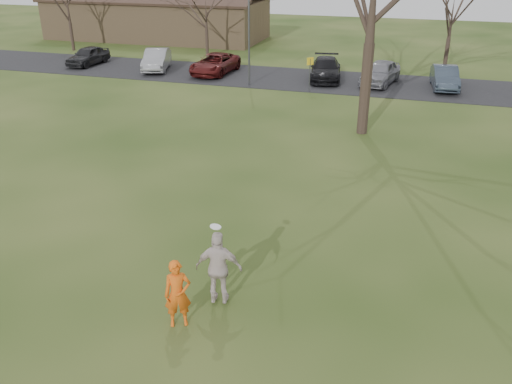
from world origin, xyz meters
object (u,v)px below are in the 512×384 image
at_px(car_1, 157,60).
at_px(car_5, 445,77).
at_px(car_0, 88,56).
at_px(building, 157,17).
at_px(lamp_post, 249,21).
at_px(car_4, 380,72).
at_px(catching_play, 219,268).
at_px(car_3, 326,69).
at_px(player_defender, 178,294).
at_px(car_2, 215,64).

bearing_deg(car_1, car_5, -16.43).
bearing_deg(car_0, car_5, 4.10).
xyz_separation_m(building, lamp_post, (14.00, -15.50, 2.04)).
height_order(car_1, car_4, car_4).
bearing_deg(catching_play, car_0, 128.37).
bearing_deg(building, car_5, -26.54).
height_order(car_0, car_3, car_3).
relative_size(car_0, building, 0.19).
xyz_separation_m(car_0, car_3, (17.71, 0.34, 0.03)).
xyz_separation_m(player_defender, building, (-19.47, 38.58, 1.07)).
distance_m(car_4, catching_play, 24.72).
height_order(player_defender, lamp_post, lamp_post).
bearing_deg(catching_play, car_4, 85.70).
xyz_separation_m(car_5, lamp_post, (-11.90, -2.56, 3.25)).
xyz_separation_m(player_defender, car_2, (-8.71, 25.49, -0.15)).
xyz_separation_m(car_2, car_3, (7.65, 0.40, 0.02)).
bearing_deg(car_1, player_defender, -79.79).
relative_size(car_2, car_5, 1.17).
distance_m(player_defender, building, 43.23).
bearing_deg(car_4, lamp_post, -149.76).
xyz_separation_m(car_4, lamp_post, (-7.98, -2.58, 3.19)).
relative_size(catching_play, lamp_post, 0.35).
distance_m(player_defender, catching_play, 1.22).
height_order(car_4, building, building).
xyz_separation_m(player_defender, lamp_post, (-5.47, 23.08, 3.11)).
bearing_deg(car_3, car_4, -12.61).
distance_m(player_defender, lamp_post, 23.92).
relative_size(car_3, car_4, 1.10).
height_order(car_1, catching_play, catching_play).
relative_size(car_0, car_3, 0.82).
height_order(player_defender, car_0, player_defender).
bearing_deg(car_4, car_5, 12.02).
bearing_deg(car_5, building, 148.33).
bearing_deg(player_defender, car_5, 48.29).
bearing_deg(player_defender, building, 89.15).
distance_m(catching_play, building, 42.63).
bearing_deg(car_0, car_2, 3.55).
distance_m(car_0, building, 13.10).
relative_size(player_defender, car_1, 0.39).
bearing_deg(car_2, car_5, 4.04).
bearing_deg(car_2, lamp_post, -33.20).
distance_m(building, lamp_post, 20.99).
bearing_deg(building, catching_play, -61.82).
distance_m(car_0, car_5, 25.21).
height_order(car_2, building, building).
distance_m(car_3, building, 22.38).
xyz_separation_m(car_0, lamp_post, (13.31, -2.48, 3.26)).
height_order(car_3, building, building).
distance_m(car_2, catching_play, 26.21).
height_order(car_3, car_5, car_3).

